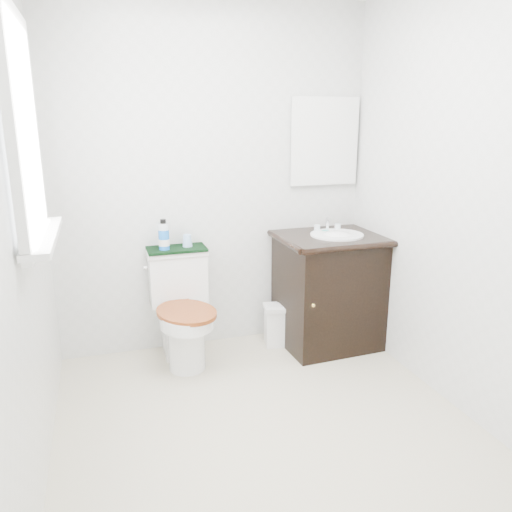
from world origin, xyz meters
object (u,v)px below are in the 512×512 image
vanity (329,287)px  mouthwash_bottle (164,236)px  toilet (182,314)px  cup (187,241)px  trash_bin (278,325)px

vanity → mouthwash_bottle: size_ratio=4.50×
toilet → mouthwash_bottle: (-0.08, 0.10, 0.53)m
vanity → cup: (-0.99, 0.20, 0.37)m
vanity → trash_bin: 0.46m
toilet → mouthwash_bottle: size_ratio=3.66×
mouthwash_bottle → cup: 0.17m
toilet → cup: 0.50m
trash_bin → mouthwash_bottle: mouthwash_bottle is taller
mouthwash_bottle → cup: bearing=11.7°
mouthwash_bottle → vanity: bearing=-8.1°
trash_bin → cup: 0.91m
vanity → cup: vanity is taller
toilet → trash_bin: toilet is taller
cup → toilet: bearing=-120.8°
vanity → mouthwash_bottle: bearing=171.9°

